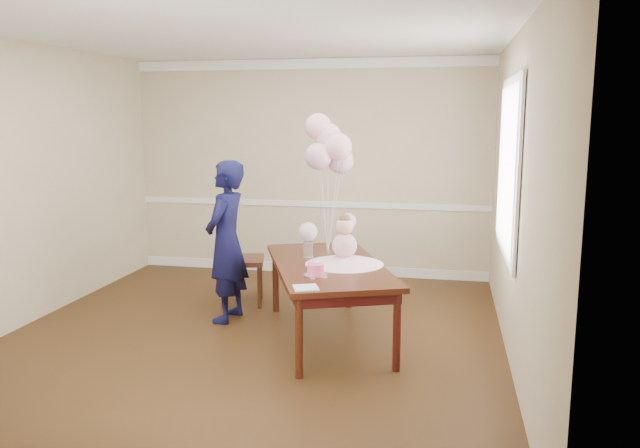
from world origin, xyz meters
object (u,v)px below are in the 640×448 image
(birthday_cake, at_px, (316,269))
(dining_chair_seat, at_px, (242,260))
(woman, at_px, (226,241))
(dining_table_top, at_px, (328,266))

(birthday_cake, relative_size, dining_chair_seat, 0.30)
(dining_chair_seat, distance_m, woman, 0.64)
(birthday_cake, height_order, dining_chair_seat, birthday_cake)
(woman, bearing_deg, birthday_cake, 59.49)
(dining_chair_seat, height_order, woman, woman)
(birthday_cake, height_order, woman, woman)
(dining_chair_seat, xyz_separation_m, woman, (0.04, -0.55, 0.32))
(birthday_cake, xyz_separation_m, woman, (-1.05, 0.75, 0.04))
(dining_table_top, distance_m, woman, 1.12)
(birthday_cake, distance_m, dining_chair_seat, 1.72)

